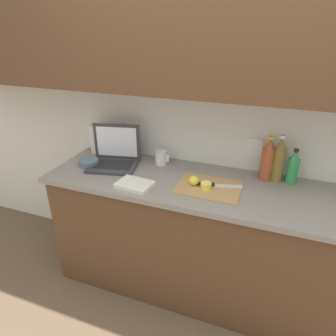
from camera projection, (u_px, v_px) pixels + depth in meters
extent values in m
plane|color=brown|center=(210.00, 289.00, 2.28)|extent=(12.00, 12.00, 0.00)
cube|color=white|center=(234.00, 110.00, 2.01)|extent=(5.20, 0.06, 2.60)
cube|color=white|center=(131.00, 131.00, 2.32)|extent=(0.09, 0.01, 0.12)
cube|color=white|center=(255.00, 147.00, 2.02)|extent=(0.09, 0.01, 0.12)
cube|color=brown|center=(236.00, 34.00, 1.64)|extent=(4.42, 0.32, 0.70)
cube|color=brown|center=(214.00, 244.00, 2.10)|extent=(2.24, 0.59, 0.85)
cube|color=gray|center=(219.00, 189.00, 1.90)|extent=(2.31, 0.62, 0.03)
cube|color=#333338|center=(113.00, 166.00, 2.15)|extent=(0.38, 0.33, 0.02)
cube|color=black|center=(113.00, 164.00, 2.14)|extent=(0.30, 0.21, 0.00)
cube|color=#333338|center=(117.00, 142.00, 2.21)|extent=(0.34, 0.09, 0.27)
cube|color=white|center=(117.00, 142.00, 2.20)|extent=(0.29, 0.07, 0.22)
cube|color=tan|center=(209.00, 187.00, 1.88)|extent=(0.40, 0.30, 0.01)
cube|color=silver|center=(228.00, 186.00, 1.88)|extent=(0.18, 0.08, 0.00)
cylinder|color=black|center=(206.00, 184.00, 1.89)|extent=(0.11, 0.05, 0.02)
cylinder|color=yellow|center=(206.00, 185.00, 1.86)|extent=(0.07, 0.07, 0.03)
cylinder|color=#F4EAA3|center=(206.00, 183.00, 1.85)|extent=(0.06, 0.06, 0.00)
sphere|color=yellow|center=(194.00, 181.00, 1.88)|extent=(0.06, 0.06, 0.06)
cylinder|color=#2D934C|center=(292.00, 171.00, 1.90)|extent=(0.07, 0.07, 0.17)
cone|color=#2D934C|center=(295.00, 155.00, 1.86)|extent=(0.06, 0.06, 0.05)
cylinder|color=black|center=(296.00, 150.00, 1.84)|extent=(0.03, 0.03, 0.02)
cylinder|color=olive|center=(278.00, 165.00, 1.92)|extent=(0.07, 0.07, 0.23)
cone|color=olive|center=(282.00, 143.00, 1.86)|extent=(0.07, 0.07, 0.07)
cylinder|color=white|center=(283.00, 137.00, 1.84)|extent=(0.03, 0.03, 0.02)
cylinder|color=#A34C2D|center=(267.00, 164.00, 1.94)|extent=(0.08, 0.08, 0.22)
cone|color=#A34C2D|center=(270.00, 144.00, 1.88)|extent=(0.07, 0.07, 0.07)
cylinder|color=gold|center=(271.00, 137.00, 1.87)|extent=(0.04, 0.04, 0.02)
cylinder|color=silver|center=(161.00, 157.00, 2.18)|extent=(0.09, 0.09, 0.10)
cube|color=silver|center=(168.00, 158.00, 2.16)|extent=(0.02, 0.01, 0.06)
cylinder|color=slate|center=(89.00, 163.00, 2.17)|extent=(0.14, 0.14, 0.05)
cylinder|color=white|center=(97.00, 139.00, 2.36)|extent=(0.11, 0.11, 0.23)
cube|color=silver|center=(135.00, 184.00, 1.89)|extent=(0.23, 0.18, 0.02)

